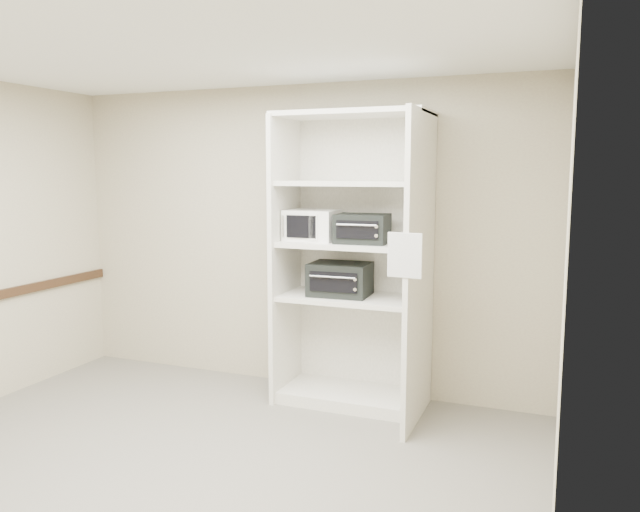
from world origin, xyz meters
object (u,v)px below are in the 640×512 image
at_px(toaster_oven_upper, 362,229).
at_px(shelving_unit, 358,271).
at_px(microwave, 313,225).
at_px(toaster_oven_lower, 340,279).

bearing_deg(toaster_oven_upper, shelving_unit, 133.27).
bearing_deg(microwave, toaster_oven_lower, 1.66).
bearing_deg(shelving_unit, microwave, -179.25).
bearing_deg(toaster_oven_lower, toaster_oven_upper, -15.41).
relative_size(shelving_unit, microwave, 5.66).
bearing_deg(microwave, toaster_oven_upper, -4.15).
relative_size(microwave, toaster_oven_lower, 0.87).
height_order(microwave, toaster_oven_lower, microwave).
xyz_separation_m(toaster_oven_upper, toaster_oven_lower, (-0.20, 0.05, -0.43)).
xyz_separation_m(shelving_unit, toaster_oven_lower, (-0.15, -0.01, -0.08)).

